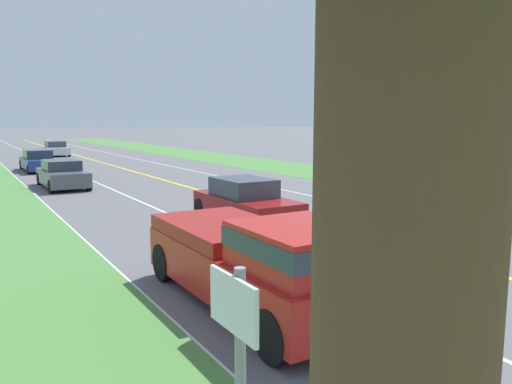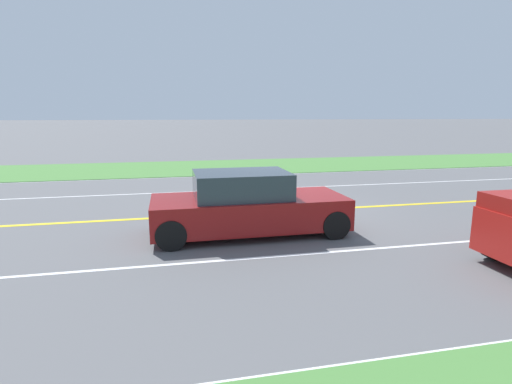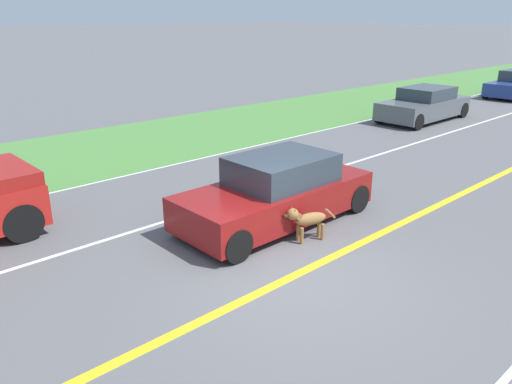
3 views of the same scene
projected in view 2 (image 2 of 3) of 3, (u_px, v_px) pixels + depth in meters
name	position (u px, v px, depth m)	size (l,w,h in m)	color
ground_plane	(283.00, 211.00, 11.34)	(400.00, 400.00, 0.00)	#5B5B5E
centre_divider_line	(283.00, 211.00, 11.34)	(0.18, 160.00, 0.01)	yellow
lane_edge_line_right	(453.00, 352.00, 4.63)	(0.14, 160.00, 0.01)	white
lane_edge_line_left	(240.00, 175.00, 18.05)	(0.14, 160.00, 0.01)	white
lane_dash_same_dir	(333.00, 252.00, 7.98)	(0.10, 160.00, 0.01)	white
lane_dash_oncoming	(257.00, 189.00, 14.70)	(0.10, 160.00, 0.01)	white
grass_verge_left	(230.00, 167.00, 20.92)	(6.00, 160.00, 0.03)	#4C843D
ego_car	(247.00, 205.00, 9.12)	(1.83, 4.38, 1.44)	maroon
dog	(249.00, 203.00, 10.25)	(0.48, 1.14, 0.76)	olive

